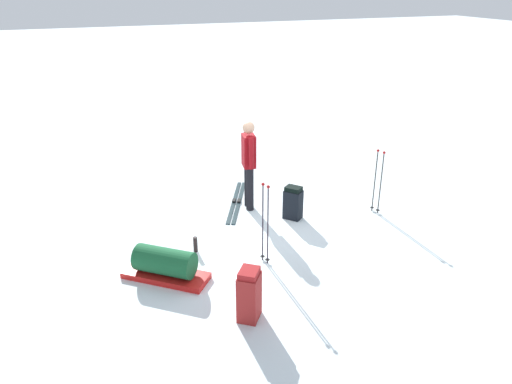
{
  "coord_description": "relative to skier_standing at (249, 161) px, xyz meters",
  "views": [
    {
      "loc": [
        7.13,
        -2.74,
        4.08
      ],
      "look_at": [
        0.0,
        0.0,
        0.7
      ],
      "focal_mm": 34.27,
      "sensor_mm": 36.0,
      "label": 1
    }
  ],
  "objects": [
    {
      "name": "ground_plane",
      "position": [
        0.84,
        -0.18,
        -0.95
      ],
      "size": [
        80.0,
        80.0,
        0.0
      ],
      "primitive_type": "plane",
      "color": "white"
    },
    {
      "name": "skier_standing",
      "position": [
        0.0,
        0.0,
        0.0
      ],
      "size": [
        0.56,
        0.27,
        1.7
      ],
      "color": "black",
      "rests_on": "ground_plane"
    },
    {
      "name": "ski_pair_near",
      "position": [
        -0.31,
        -0.15,
        -0.94
      ],
      "size": [
        1.82,
        0.99,
        0.05
      ],
      "color": "#14262B",
      "rests_on": "ground_plane"
    },
    {
      "name": "backpack_large_dark",
      "position": [
        0.71,
        0.59,
        -0.65
      ],
      "size": [
        0.38,
        0.37,
        0.62
      ],
      "color": "black",
      "rests_on": "ground_plane"
    },
    {
      "name": "backpack_bright",
      "position": [
        3.12,
        -1.15,
        -0.6
      ],
      "size": [
        0.4,
        0.39,
        0.73
      ],
      "color": "maroon",
      "rests_on": "ground_plane"
    },
    {
      "name": "ski_poles_planted_near",
      "position": [
        1.92,
        -0.44,
        -0.23
      ],
      "size": [
        0.19,
        0.11,
        1.31
      ],
      "color": "black",
      "rests_on": "ground_plane"
    },
    {
      "name": "ski_poles_planted_far",
      "position": [
        1.03,
        2.16,
        -0.27
      ],
      "size": [
        0.2,
        0.11,
        1.23
      ],
      "color": "#252626",
      "rests_on": "ground_plane"
    },
    {
      "name": "gear_sled",
      "position": [
        1.83,
        -1.98,
        -0.73
      ],
      "size": [
        1.15,
        1.26,
        0.49
      ],
      "color": "red",
      "rests_on": "ground_plane"
    },
    {
      "name": "thermos_bottle",
      "position": [
        1.24,
        -1.38,
        -0.82
      ],
      "size": [
        0.07,
        0.07,
        0.26
      ],
      "primitive_type": "cylinder",
      "color": "black",
      "rests_on": "ground_plane"
    }
  ]
}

